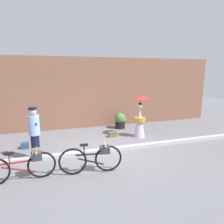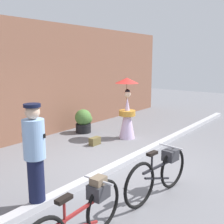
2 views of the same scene
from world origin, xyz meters
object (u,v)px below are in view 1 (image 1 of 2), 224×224
(bicycle_far_side, at_px, (23,165))
(backpack_on_pavement, at_px, (113,134))
(backpack_spare, at_px, (25,145))
(potted_plant_by_door, at_px, (120,120))
(bicycle_near_officer, at_px, (93,158))
(person_with_parasol, at_px, (140,117))
(person_officer, at_px, (34,132))

(bicycle_far_side, relative_size, backpack_on_pavement, 5.46)
(backpack_on_pavement, bearing_deg, backpack_spare, -175.26)
(potted_plant_by_door, bearing_deg, bicycle_near_officer, -119.34)
(person_with_parasol, distance_m, backpack_spare, 4.67)
(person_with_parasol, height_order, potted_plant_by_door, person_with_parasol)
(bicycle_far_side, distance_m, backpack_spare, 2.40)
(potted_plant_by_door, bearing_deg, person_officer, -145.52)
(person_officer, xyz_separation_m, person_with_parasol, (4.14, 1.13, -0.04))
(potted_plant_by_door, relative_size, backpack_spare, 2.91)
(bicycle_far_side, distance_m, person_officer, 1.34)
(potted_plant_by_door, xyz_separation_m, backpack_spare, (-4.25, -1.46, -0.28))
(person_with_parasol, distance_m, backpack_on_pavement, 1.39)
(bicycle_near_officer, bearing_deg, person_with_parasol, 43.95)
(backpack_spare, bearing_deg, backpack_on_pavement, 4.74)
(person_officer, height_order, backpack_spare, person_officer)
(person_officer, distance_m, person_with_parasol, 4.29)
(potted_plant_by_door, relative_size, backpack_on_pavement, 2.31)
(bicycle_far_side, xyz_separation_m, person_officer, (0.23, 1.23, 0.47))
(person_officer, height_order, potted_plant_by_door, person_officer)
(person_with_parasol, bearing_deg, bicycle_far_side, -151.67)
(bicycle_far_side, height_order, person_officer, person_officer)
(backpack_spare, bearing_deg, person_officer, -67.94)
(person_with_parasol, xyz_separation_m, backpack_on_pavement, (-1.13, 0.30, -0.76))
(person_officer, relative_size, potted_plant_by_door, 2.21)
(bicycle_near_officer, relative_size, person_with_parasol, 0.95)
(backpack_on_pavement, distance_m, backpack_spare, 3.49)
(bicycle_near_officer, height_order, potted_plant_by_door, bicycle_near_officer)
(bicycle_near_officer, height_order, bicycle_far_side, bicycle_near_officer)
(bicycle_far_side, height_order, potted_plant_by_door, bicycle_far_side)
(bicycle_near_officer, bearing_deg, backpack_spare, 129.03)
(bicycle_near_officer, relative_size, potted_plant_by_door, 2.26)
(person_officer, bearing_deg, backpack_spare, 112.06)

